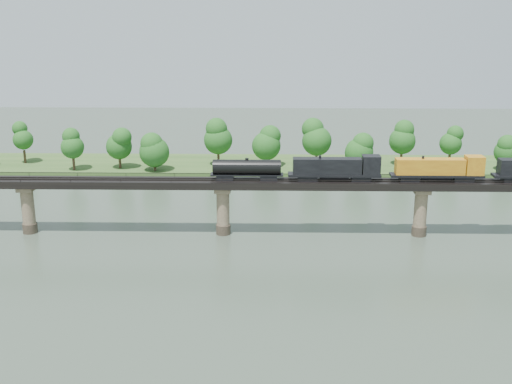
{
  "coord_description": "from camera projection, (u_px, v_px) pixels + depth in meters",
  "views": [
    {
      "loc": [
        9.32,
        -94.03,
        44.99
      ],
      "look_at": [
        6.72,
        30.0,
        9.0
      ],
      "focal_mm": 45.0,
      "sensor_mm": 36.0,
      "label": 1
    }
  ],
  "objects": [
    {
      "name": "bridge",
      "position": [
        223.0,
        209.0,
        130.3
      ],
      "size": [
        236.0,
        30.0,
        11.5
      ],
      "color": "#473A2D",
      "rests_on": "ground"
    },
    {
      "name": "ground",
      "position": [
        210.0,
        297.0,
        103.01
      ],
      "size": [
        400.0,
        400.0,
        0.0
      ],
      "primitive_type": "plane",
      "color": "#324033",
      "rests_on": "ground"
    },
    {
      "name": "freight_train",
      "position": [
        404.0,
        169.0,
        127.21
      ],
      "size": [
        74.56,
        2.9,
        5.13
      ],
      "color": "black",
      "rests_on": "bridge"
    },
    {
      "name": "bridge_superstructure",
      "position": [
        223.0,
        178.0,
        128.53
      ],
      "size": [
        220.0,
        4.9,
        0.75
      ],
      "color": "black",
      "rests_on": "bridge"
    },
    {
      "name": "far_bank",
      "position": [
        237.0,
        166.0,
        184.41
      ],
      "size": [
        300.0,
        24.0,
        1.6
      ],
      "primitive_type": "cube",
      "color": "#304F1F",
      "rests_on": "ground"
    },
    {
      "name": "far_treeline",
      "position": [
        206.0,
        142.0,
        178.03
      ],
      "size": [
        289.06,
        17.54,
        13.6
      ],
      "color": "#382619",
      "rests_on": "far_bank"
    }
  ]
}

